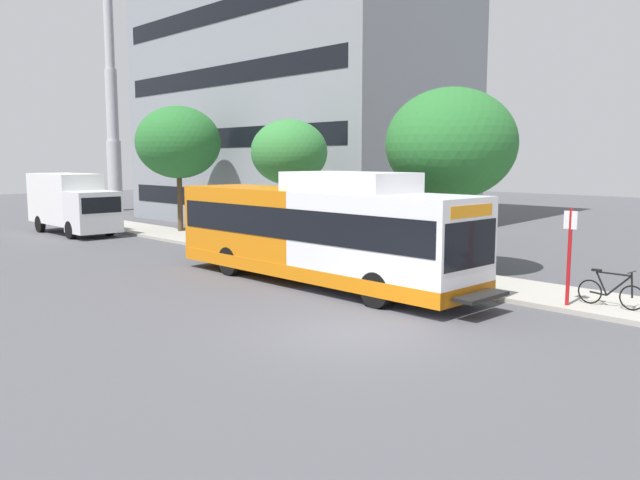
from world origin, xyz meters
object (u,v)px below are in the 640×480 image
transit_bus (318,232)px  street_tree_mid_block (289,153)px  bus_stop_sign_pole (569,250)px  street_tree_near_stop (451,144)px  box_truck_background (72,202)px  street_tree_far_block (178,142)px  bicycle_parked (611,291)px

transit_bus → street_tree_mid_block: 8.52m
bus_stop_sign_pole → street_tree_near_stop: 6.44m
bus_stop_sign_pole → street_tree_mid_block: (2.26, 13.92, 2.68)m
street_tree_mid_block → box_truck_background: bearing=109.8°
street_tree_near_stop → street_tree_mid_block: size_ratio=1.12×
bus_stop_sign_pole → street_tree_far_block: size_ratio=0.39×
transit_bus → bus_stop_sign_pole: bearing=-72.0°
bicycle_parked → street_tree_mid_block: size_ratio=0.31×
bicycle_parked → street_tree_far_block: size_ratio=0.26×
transit_bus → street_tree_mid_block: street_tree_mid_block is taller
street_tree_far_block → transit_bus: bearing=-105.7°
bicycle_parked → street_tree_mid_block: 15.37m
bicycle_parked → box_truck_background: box_truck_background is taller
transit_bus → street_tree_near_stop: street_tree_near_stop is taller
bicycle_parked → box_truck_background: bearing=96.1°
street_tree_far_block → bicycle_parked: bearing=-93.3°
street_tree_mid_block → box_truck_background: size_ratio=0.81×
street_tree_mid_block → box_truck_background: street_tree_mid_block is taller
street_tree_near_stop → transit_bus: bearing=156.9°
bus_stop_sign_pole → street_tree_near_stop: bearing=68.1°
transit_bus → street_tree_mid_block: bearing=55.4°
bicycle_parked → box_truck_background: size_ratio=0.25×
transit_bus → box_truck_background: (0.03, 19.37, 0.04)m
bus_stop_sign_pole → box_truck_background: bearing=95.0°
transit_bus → street_tree_near_stop: (4.50, -1.92, 2.85)m
bicycle_parked → street_tree_near_stop: bearing=76.3°
bicycle_parked → street_tree_near_stop: size_ratio=0.28×
bus_stop_sign_pole → street_tree_far_block: street_tree_far_block is taller
transit_bus → street_tree_far_block: size_ratio=1.82×
street_tree_near_stop → box_truck_background: street_tree_near_stop is taller
transit_bus → street_tree_mid_block: size_ratio=2.17×
bus_stop_sign_pole → street_tree_near_stop: size_ratio=0.41×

